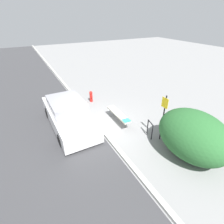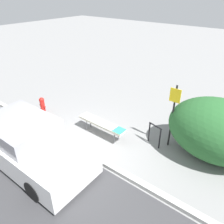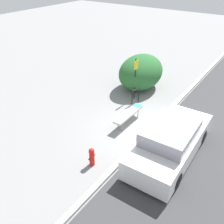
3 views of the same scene
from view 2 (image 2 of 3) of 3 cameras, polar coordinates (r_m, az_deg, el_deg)
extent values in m
plane|color=gray|center=(7.82, -8.86, -9.62)|extent=(60.00, 60.00, 0.00)
cube|color=#A8A8A3|center=(7.78, -8.90, -9.25)|extent=(60.00, 0.20, 0.13)
cylinder|color=gray|center=(8.64, -6.66, -3.28)|extent=(0.04, 0.04, 0.47)
cylinder|color=gray|center=(7.86, 0.63, -6.83)|extent=(0.04, 0.04, 0.47)
cylinder|color=gray|center=(8.77, -5.65, -2.68)|extent=(0.04, 0.04, 0.47)
cylinder|color=gray|center=(8.00, 1.62, -6.10)|extent=(0.04, 0.04, 0.47)
cube|color=beige|center=(8.14, -2.74, -3.01)|extent=(2.01, 0.43, 0.10)
cube|color=teal|center=(7.68, 1.86, -4.78)|extent=(0.37, 0.40, 0.01)
cylinder|color=black|center=(7.98, 9.67, -5.22)|extent=(0.05, 0.05, 0.80)
cylinder|color=black|center=(7.72, 12.37, -6.85)|extent=(0.05, 0.05, 0.80)
cylinder|color=black|center=(7.63, 11.28, -3.58)|extent=(0.55, 0.18, 0.05)
cylinder|color=black|center=(7.56, 15.45, -1.34)|extent=(0.06, 0.06, 2.30)
cube|color=yellow|center=(7.15, 16.19, 4.16)|extent=(0.36, 0.02, 0.46)
cylinder|color=red|center=(10.17, -17.62, 1.24)|extent=(0.20, 0.20, 0.60)
sphere|color=red|center=(10.01, -17.93, 3.03)|extent=(0.22, 0.22, 0.22)
cylinder|color=red|center=(10.25, -18.13, 1.76)|extent=(0.08, 0.07, 0.07)
cylinder|color=red|center=(10.04, -17.21, 1.31)|extent=(0.08, 0.07, 0.07)
ellipsoid|color=#28602D|center=(7.67, 25.85, -4.31)|extent=(3.16, 2.32, 2.00)
cylinder|color=black|center=(7.09, -8.50, -11.32)|extent=(0.60, 0.19, 0.60)
cylinder|color=black|center=(6.40, -19.75, -18.73)|extent=(0.60, 0.19, 0.60)
cylinder|color=black|center=(9.04, -21.62, -3.31)|extent=(0.60, 0.19, 0.60)
cube|color=white|center=(7.52, -21.17, -8.40)|extent=(4.69, 1.91, 0.80)
cube|color=gray|center=(7.30, -22.90, -3.70)|extent=(2.27, 1.69, 0.56)
camera|label=1|loc=(2.77, 110.25, -1.46)|focal=28.00mm
camera|label=3|loc=(13.12, -58.16, 25.07)|focal=40.00mm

